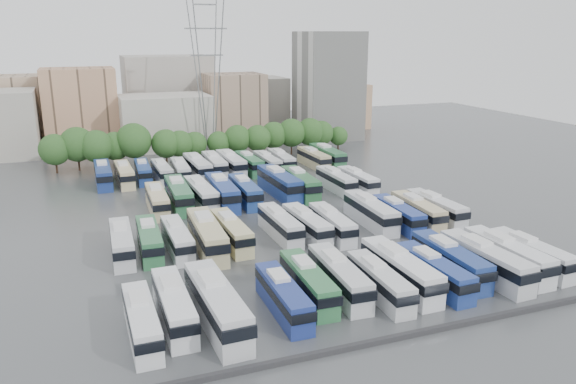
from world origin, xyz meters
name	(u,v)px	position (x,y,z in m)	size (l,w,h in m)	color
ground	(278,223)	(0.00, 0.00, 0.00)	(220.00, 220.00, 0.00)	#424447
parapet	(406,336)	(0.00, -33.00, 0.25)	(56.00, 0.50, 0.50)	#2D2D30
tree_line	(196,140)	(-2.81, 42.12, 4.55)	(64.31, 7.94, 8.77)	black
city_buildings	(152,107)	(-7.46, 71.86, 7.87)	(102.00, 35.00, 20.00)	#9E998E
apartment_tower	(328,86)	(34.00, 58.00, 13.00)	(14.00, 14.00, 26.00)	silver
electricity_pylon	(207,67)	(2.00, 50.00, 18.66)	(9.00, 6.91, 33.83)	slate
bus_r0_s0	(142,321)	(-21.46, -24.85, 1.67)	(2.41, 10.87, 3.41)	silver
bus_r0_s1	(174,305)	(-18.39, -23.16, 1.79)	(2.56, 11.60, 3.64)	white
bus_r0_s2	(217,304)	(-14.83, -24.93, 2.07)	(3.41, 13.57, 4.23)	silver
bus_r0_s4	(283,296)	(-8.38, -24.78, 1.69)	(2.57, 11.00, 3.44)	navy
bus_r0_s5	(308,282)	(-5.00, -22.81, 1.74)	(2.89, 11.40, 3.55)	#317243
bus_r0_s6	(339,276)	(-1.61, -22.86, 1.82)	(3.14, 11.92, 3.71)	silver
bus_r0_s7	(379,281)	(1.79, -25.12, 1.68)	(2.72, 11.00, 3.43)	silver
bus_r0_s8	(400,270)	(4.96, -23.84, 1.92)	(2.81, 12.51, 3.92)	white
bus_r0_s9	(434,271)	(8.27, -25.01, 1.73)	(2.66, 11.25, 3.52)	navy
bus_r0_s10	(450,260)	(11.52, -23.35, 1.84)	(2.87, 12.02, 3.76)	navy
bus_r0_s11	(485,260)	(14.83, -24.99, 1.93)	(3.24, 12.66, 3.94)	silver
bus_r0_s12	(507,255)	(18.26, -24.50, 1.87)	(2.92, 12.21, 3.81)	silver
bus_r0_s13	(531,254)	(21.36, -24.80, 1.72)	(2.93, 11.23, 3.49)	silver
bus_r1_s0	(122,242)	(-21.46, -4.92, 1.75)	(2.81, 11.40, 3.56)	silver
bus_r1_s1	(149,239)	(-18.27, -5.00, 1.74)	(2.92, 11.38, 3.54)	#2F6E42
bus_r1_s2	(177,238)	(-15.05, -5.70, 1.69)	(2.47, 10.98, 3.44)	silver
bus_r1_s3	(207,235)	(-11.61, -6.72, 2.02)	(3.28, 13.23, 4.12)	#C3B886
bus_r1_s4	(231,231)	(-8.35, -5.81, 1.77)	(2.86, 11.55, 3.60)	beige
bus_r1_s6	(280,224)	(-1.68, -5.38, 1.73)	(2.62, 11.26, 3.52)	silver
bus_r1_s7	(307,224)	(1.57, -6.57, 1.72)	(2.90, 11.26, 3.50)	silver
bus_r1_s8	(332,223)	(4.84, -7.32, 1.70)	(2.78, 11.13, 3.47)	silver
bus_r1_s10	(371,212)	(11.64, -5.28, 1.90)	(3.07, 12.41, 3.87)	silver
bus_r1_s11	(398,214)	(14.93, -7.05, 1.73)	(2.86, 11.30, 3.52)	navy
bus_r1_s12	(418,210)	(18.28, -6.75, 1.76)	(3.00, 11.54, 3.59)	#C8B789
bus_r1_s13	(436,208)	(21.38, -6.60, 1.78)	(2.91, 11.61, 3.62)	silver
bus_r2_s2	(157,200)	(-15.04, 11.26, 1.77)	(2.78, 11.54, 3.60)	beige
bus_r2_s3	(179,194)	(-11.63, 12.52, 2.00)	(3.24, 13.05, 4.07)	#2E6C45
bus_r2_s4	(201,194)	(-8.36, 11.77, 1.92)	(3.17, 12.55, 3.91)	silver
bus_r2_s5	(222,191)	(-5.12, 11.50, 2.04)	(3.21, 13.28, 4.15)	navy
bus_r2_s6	(245,191)	(-1.53, 11.17, 1.85)	(2.88, 12.04, 3.76)	navy
bus_r2_s8	(279,183)	(4.89, 13.05, 2.10)	(3.49, 13.73, 4.28)	navy
bus_r2_s9	(300,183)	(8.18, 12.17, 1.97)	(3.29, 12.89, 4.01)	#2C683C
bus_r2_s11	(336,180)	(14.80, 12.43, 1.74)	(2.65, 11.32, 3.54)	silver
bus_r2_s12	(358,180)	(18.35, 11.41, 1.68)	(2.64, 10.99, 3.43)	silver
bus_r3_s0	(103,174)	(-21.68, 30.24, 1.87)	(2.70, 12.17, 3.81)	navy
bus_r3_s1	(124,174)	(-18.16, 29.57, 1.76)	(2.77, 11.49, 3.59)	beige
bus_r3_s2	(143,171)	(-14.82, 30.81, 1.67)	(2.72, 10.93, 3.41)	navy
bus_r3_s3	(162,171)	(-11.65, 29.38, 1.68)	(2.65, 10.97, 3.43)	silver
bus_r3_s4	(181,170)	(-8.34, 29.17, 1.69)	(2.86, 11.04, 3.43)	silver
bus_r3_s5	(197,167)	(-5.14, 29.67, 1.93)	(3.19, 12.62, 3.93)	silver
bus_r3_s6	(214,164)	(-1.71, 30.70, 1.87)	(2.86, 12.16, 3.80)	silver
bus_r3_s7	(231,163)	(1.45, 30.51, 1.92)	(2.98, 12.54, 3.92)	silver
bus_r3_s8	(249,163)	(4.81, 29.88, 1.77)	(2.80, 11.55, 3.61)	#307147
bus_r3_s9	(267,163)	(8.24, 29.21, 1.72)	(2.55, 11.20, 3.51)	silver
bus_r3_s10	(281,160)	(11.43, 30.13, 1.75)	(2.90, 11.42, 3.56)	silver
bus_r3_s12	(314,158)	(18.14, 29.75, 1.74)	(2.77, 11.35, 3.54)	#C2B685
bus_r3_s13	(327,156)	(21.22, 30.11, 1.93)	(2.85, 12.58, 3.94)	#2E6B41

